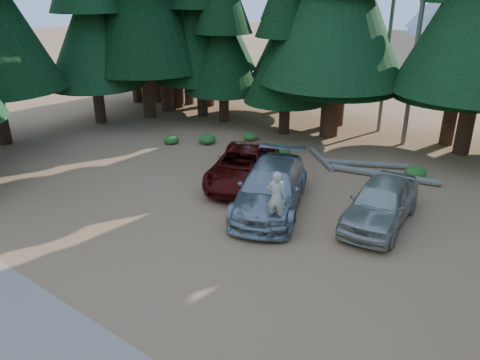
{
  "coord_description": "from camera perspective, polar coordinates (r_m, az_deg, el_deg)",
  "views": [
    {
      "loc": [
        8.33,
        -10.23,
        8.12
      ],
      "look_at": [
        -1.45,
        2.73,
        1.25
      ],
      "focal_mm": 35.0,
      "sensor_mm": 36.0,
      "label": 1
    }
  ],
  "objects": [
    {
      "name": "ground",
      "position": [
        15.49,
        -1.8,
        -8.69
      ],
      "size": [
        160.0,
        160.0,
        0.0
      ],
      "primitive_type": "plane",
      "color": "#A47345",
      "rests_on": "ground"
    },
    {
      "name": "forest_belt_west",
      "position": [
        28.92,
        -21.24,
        5.05
      ],
      "size": [
        6.0,
        22.0,
        22.0
      ],
      "primitive_type": null,
      "color": "black",
      "rests_on": "ground"
    },
    {
      "name": "shrub_far_left",
      "position": [
        25.85,
        -8.38,
        4.9
      ],
      "size": [
        0.81,
        0.81,
        0.45
      ],
      "primitive_type": "ellipsoid",
      "color": "#1B5A1B",
      "rests_on": "ground"
    },
    {
      "name": "forest_belt_north",
      "position": [
        27.78,
        18.01,
        4.8
      ],
      "size": [
        36.0,
        7.0,
        22.0
      ],
      "primitive_type": null,
      "color": "black",
      "rests_on": "ground"
    },
    {
      "name": "shrub_edge_west",
      "position": [
        25.63,
        -4.02,
        5.01
      ],
      "size": [
        0.93,
        0.93,
        0.51
      ],
      "primitive_type": "ellipsoid",
      "color": "#1B5A1B",
      "rests_on": "ground"
    },
    {
      "name": "red_pickup",
      "position": [
        20.38,
        0.34,
        1.72
      ],
      "size": [
        4.36,
        5.9,
        1.49
      ],
      "primitive_type": "imported",
      "rotation": [
        0.0,
        0.0,
        0.4
      ],
      "color": "#500906",
      "rests_on": "ground"
    },
    {
      "name": "snag_front",
      "position": [
        25.94,
        21.0,
        16.82
      ],
      "size": [
        0.24,
        0.24,
        12.0
      ],
      "primitive_type": "cylinder",
      "color": "#6D6657",
      "rests_on": "ground"
    },
    {
      "name": "silver_minivan_right",
      "position": [
        17.59,
        16.81,
        -2.61
      ],
      "size": [
        2.44,
        5.03,
        1.65
      ],
      "primitive_type": "imported",
      "rotation": [
        0.0,
        0.0,
        0.1
      ],
      "color": "#B5B1A0",
      "rests_on": "ground"
    },
    {
      "name": "shrub_center_left",
      "position": [
        23.34,
        4.47,
        3.51
      ],
      "size": [
        1.41,
        1.41,
        0.77
      ],
      "primitive_type": "ellipsoid",
      "color": "#1B5A1B",
      "rests_on": "ground"
    },
    {
      "name": "silver_minivan_center",
      "position": [
        18.01,
        3.8,
        -0.93
      ],
      "size": [
        4.5,
        6.31,
        1.7
      ],
      "primitive_type": "imported",
      "rotation": [
        0.0,
        0.0,
        0.41
      ],
      "color": "#9B9EA3",
      "rests_on": "ground"
    },
    {
      "name": "snag_back",
      "position": [
        28.08,
        17.65,
        15.54
      ],
      "size": [
        0.2,
        0.2,
        10.0
      ],
      "primitive_type": "cylinder",
      "color": "#6D6657",
      "rests_on": "ground"
    },
    {
      "name": "log_left",
      "position": [
        23.09,
        15.05,
        1.9
      ],
      "size": [
        3.69,
        2.03,
        0.28
      ],
      "primitive_type": "cylinder",
      "rotation": [
        0.0,
        1.57,
        0.46
      ],
      "color": "#6D6657",
      "rests_on": "ground"
    },
    {
      "name": "frisbee_player",
      "position": [
        15.58,
        4.48,
        -2.1
      ],
      "size": [
        0.76,
        0.61,
        1.82
      ],
      "rotation": [
        0.0,
        0.0,
        3.45
      ],
      "color": "beige",
      "rests_on": "ground"
    },
    {
      "name": "shrub_center_right",
      "position": [
        22.37,
        20.59,
        0.86
      ],
      "size": [
        0.98,
        0.98,
        0.54
      ],
      "primitive_type": "ellipsoid",
      "color": "#1B5A1B",
      "rests_on": "ground"
    },
    {
      "name": "log_right",
      "position": [
        21.99,
        17.15,
        0.62
      ],
      "size": [
        4.75,
        1.33,
        0.31
      ],
      "primitive_type": "cylinder",
      "rotation": [
        0.0,
        1.57,
        0.22
      ],
      "color": "#6D6657",
      "rests_on": "ground"
    },
    {
      "name": "shrub_right",
      "position": [
        20.04,
        16.66,
        -0.96
      ],
      "size": [
        1.2,
        1.2,
        0.66
      ],
      "primitive_type": "ellipsoid",
      "color": "#1B5A1B",
      "rests_on": "ground"
    },
    {
      "name": "shrub_left",
      "position": [
        26.14,
        1.28,
        5.35
      ],
      "size": [
        0.82,
        0.82,
        0.45
      ],
      "primitive_type": "ellipsoid",
      "color": "#1B5A1B",
      "rests_on": "ground"
    },
    {
      "name": "log_mid",
      "position": [
        23.38,
        9.92,
        2.57
      ],
      "size": [
        2.35,
        2.18,
        0.24
      ],
      "primitive_type": "cylinder",
      "rotation": [
        0.0,
        1.57,
        -0.74
      ],
      "color": "#6D6657",
      "rests_on": "ground"
    }
  ]
}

